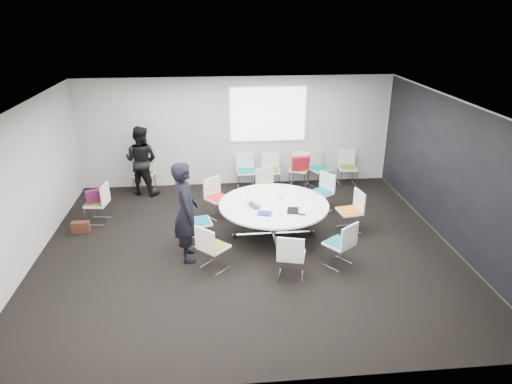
{
  "coord_description": "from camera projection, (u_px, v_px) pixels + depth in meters",
  "views": [
    {
      "loc": [
        -0.59,
        -7.89,
        4.44
      ],
      "look_at": [
        0.2,
        0.4,
        1.0
      ],
      "focal_mm": 32.0,
      "sensor_mm": 36.0,
      "label": 1
    }
  ],
  "objects": [
    {
      "name": "projection_screen",
      "position": [
        268.0,
        114.0,
        11.55
      ],
      "size": [
        1.9,
        0.03,
        1.35
      ],
      "primitive_type": "cube",
      "color": "white",
      "rests_on": "room_shell"
    },
    {
      "name": "phone",
      "position": [
        302.0,
        214.0,
        8.68
      ],
      "size": [
        0.16,
        0.12,
        0.01
      ],
      "primitive_type": "cube",
      "rotation": [
        0.0,
        0.0,
        -0.4
      ],
      "color": "black",
      "rests_on": "conference_table"
    },
    {
      "name": "chair_back_c",
      "position": [
        299.0,
        176.0,
        11.95
      ],
      "size": [
        0.6,
        0.59,
        0.88
      ],
      "rotation": [
        0.0,
        0.0,
        2.75
      ],
      "color": "silver",
      "rests_on": "ground"
    },
    {
      "name": "chair_ring_f",
      "position": [
        213.0,
        255.0,
        8.16
      ],
      "size": [
        0.64,
        0.64,
        0.88
      ],
      "rotation": [
        0.0,
        0.0,
        5.51
      ],
      "color": "silver",
      "rests_on": "ground"
    },
    {
      "name": "chair_ring_c",
      "position": [
        268.0,
        194.0,
        10.79
      ],
      "size": [
        0.59,
        0.58,
        0.88
      ],
      "rotation": [
        0.0,
        0.0,
        3.51
      ],
      "color": "silver",
      "rests_on": "ground"
    },
    {
      "name": "room_shell",
      "position": [
        252.0,
        181.0,
        8.48
      ],
      "size": [
        8.08,
        7.08,
        2.88
      ],
      "color": "black",
      "rests_on": "ground"
    },
    {
      "name": "maroon_bag",
      "position": [
        96.0,
        196.0,
        9.8
      ],
      "size": [
        0.42,
        0.29,
        0.28
      ],
      "primitive_type": "cube",
      "rotation": [
        0.0,
        0.0,
        0.43
      ],
      "color": "#491331",
      "rests_on": "chair_spare_left"
    },
    {
      "name": "person_main",
      "position": [
        186.0,
        212.0,
        8.27
      ],
      "size": [
        0.55,
        0.75,
        1.9
      ],
      "primitive_type": "imported",
      "rotation": [
        0.0,
        0.0,
        1.72
      ],
      "color": "black",
      "rests_on": "ground"
    },
    {
      "name": "chair_ring_b",
      "position": [
        321.0,
        200.0,
        10.49
      ],
      "size": [
        0.63,
        0.63,
        0.88
      ],
      "rotation": [
        0.0,
        0.0,
        2.17
      ],
      "color": "silver",
      "rests_on": "ground"
    },
    {
      "name": "chair_ring_h",
      "position": [
        339.0,
        252.0,
        8.27
      ],
      "size": [
        0.64,
        0.64,
        0.88
      ],
      "rotation": [
        0.0,
        0.0,
        6.93
      ],
      "color": "silver",
      "rests_on": "ground"
    },
    {
      "name": "chair_back_b",
      "position": [
        271.0,
        177.0,
        11.85
      ],
      "size": [
        0.48,
        0.47,
        0.88
      ],
      "rotation": [
        0.0,
        0.0,
        3.09
      ],
      "color": "silver",
      "rests_on": "ground"
    },
    {
      "name": "tablet_folio",
      "position": [
        265.0,
        213.0,
        8.69
      ],
      "size": [
        0.31,
        0.27,
        0.03
      ],
      "primitive_type": "cube",
      "rotation": [
        0.0,
        0.0,
        -0.31
      ],
      "color": "navy",
      "rests_on": "conference_table"
    },
    {
      "name": "chair_ring_g",
      "position": [
        291.0,
        264.0,
        7.89
      ],
      "size": [
        0.56,
        0.55,
        0.88
      ],
      "rotation": [
        0.0,
        0.0,
        6.02
      ],
      "color": "silver",
      "rests_on": "ground"
    },
    {
      "name": "chair_back_a",
      "position": [
        246.0,
        178.0,
        11.81
      ],
      "size": [
        0.48,
        0.47,
        0.88
      ],
      "rotation": [
        0.0,
        0.0,
        3.18
      ],
      "color": "silver",
      "rests_on": "ground"
    },
    {
      "name": "chair_ring_e",
      "position": [
        199.0,
        230.0,
        9.09
      ],
      "size": [
        0.53,
        0.54,
        0.88
      ],
      "rotation": [
        0.0,
        0.0,
        4.92
      ],
      "color": "silver",
      "rests_on": "ground"
    },
    {
      "name": "cup",
      "position": [
        280.0,
        198.0,
        9.31
      ],
      "size": [
        0.08,
        0.08,
        0.09
      ],
      "primitive_type": "cylinder",
      "color": "white",
      "rests_on": "conference_table"
    },
    {
      "name": "laptop_lid",
      "position": [
        247.0,
        198.0,
        9.09
      ],
      "size": [
        0.02,
        0.3,
        0.22
      ],
      "primitive_type": "cube",
      "rotation": [
        0.0,
        0.0,
        1.59
      ],
      "color": "silver",
      "rests_on": "conference_table"
    },
    {
      "name": "laptop",
      "position": [
        256.0,
        205.0,
        9.05
      ],
      "size": [
        0.36,
        0.42,
        0.03
      ],
      "primitive_type": "imported",
      "rotation": [
        0.0,
        0.0,
        2.02
      ],
      "color": "#333338",
      "rests_on": "conference_table"
    },
    {
      "name": "chair_back_d",
      "position": [
        319.0,
        175.0,
        11.99
      ],
      "size": [
        0.6,
        0.6,
        0.88
      ],
      "rotation": [
        0.0,
        0.0,
        3.56
      ],
      "color": "silver",
      "rests_on": "ground"
    },
    {
      "name": "papers_right",
      "position": [
        299.0,
        199.0,
        9.34
      ],
      "size": [
        0.35,
        0.37,
        0.0
      ],
      "primitive_type": "cube",
      "rotation": [
        0.0,
        0.0,
        0.9
      ],
      "color": "silver",
      "rests_on": "conference_table"
    },
    {
      "name": "conference_table",
      "position": [
        274.0,
        212.0,
        9.23
      ],
      "size": [
        2.21,
        2.21,
        0.73
      ],
      "color": "silver",
      "rests_on": "ground"
    },
    {
      "name": "chair_back_e",
      "position": [
        347.0,
        174.0,
        12.07
      ],
      "size": [
        0.49,
        0.48,
        0.88
      ],
      "rotation": [
        0.0,
        0.0,
        3.08
      ],
      "color": "silver",
      "rests_on": "ground"
    },
    {
      "name": "papers_front",
      "position": [
        310.0,
        206.0,
        9.04
      ],
      "size": [
        0.3,
        0.22,
        0.0
      ],
      "primitive_type": "cube",
      "rotation": [
        0.0,
        0.0,
        -0.02
      ],
      "color": "white",
      "rests_on": "conference_table"
    },
    {
      "name": "chair_person_back",
      "position": [
        145.0,
        181.0,
        11.6
      ],
      "size": [
        0.57,
        0.57,
        0.88
      ],
      "rotation": [
        0.0,
        0.0,
        2.83
      ],
      "color": "silver",
      "rests_on": "ground"
    },
    {
      "name": "person_back",
      "position": [
        141.0,
        161.0,
        11.22
      ],
      "size": [
        1.02,
        0.91,
        1.74
      ],
      "primitive_type": "imported",
      "rotation": [
        0.0,
        0.0,
        2.79
      ],
      "color": "black",
      "rests_on": "ground"
    },
    {
      "name": "brown_bag",
      "position": [
        81.0,
        227.0,
        9.53
      ],
      "size": [
        0.37,
        0.18,
        0.24
      ],
      "primitive_type": "cube",
      "rotation": [
        0.0,
        0.0,
        0.05
      ],
      "color": "#3F1F14",
      "rests_on": "ground"
    },
    {
      "name": "red_jacket",
      "position": [
        301.0,
        163.0,
        11.58
      ],
      "size": [
        0.45,
        0.19,
        0.36
      ],
      "primitive_type": "cube",
      "rotation": [
        0.17,
        0.0,
        0.07
      ],
      "color": "#B0151E",
      "rests_on": "chair_back_c"
    },
    {
      "name": "chair_spare_left",
      "position": [
        99.0,
        210.0,
        9.93
      ],
      "size": [
        0.51,
        0.52,
        0.88
      ],
      "rotation": [
        0.0,
        0.0,
        1.43
      ],
      "color": "silver",
      "rests_on": "ground"
    },
    {
      "name": "chair_ring_a",
      "position": [
        349.0,
        218.0,
        9.56
      ],
      "size": [
        0.52,
        0.53,
        0.88
      ],
      "rotation": [
        0.0,
        0.0,
        1.74
      ],
      "color": "silver",
      "rests_on": "ground"
    },
    {
      "name": "chair_ring_d",
      "position": [
        218.0,
        205.0,
        10.19
      ],
      "size": [
        0.64,
        0.63,
        0.88
      ],
      "rotation": [
        0.0,
        0.0,
        3.79
      ],
      "color": "silver",
      "rests_on": "ground"
    },
    {
      "name": "notebook_black",
      "position": [
        293.0,
        210.0,
        8.82
      ],
      "size": [
        0.28,
        0.34,
        0.02
      ],
      "primitive_type": "cube",
      "rotation": [
        0.0,
        0.0,
        -0.2
      ],
      "color": "black",
      "rests_on": "conference_table"
    }
  ]
}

